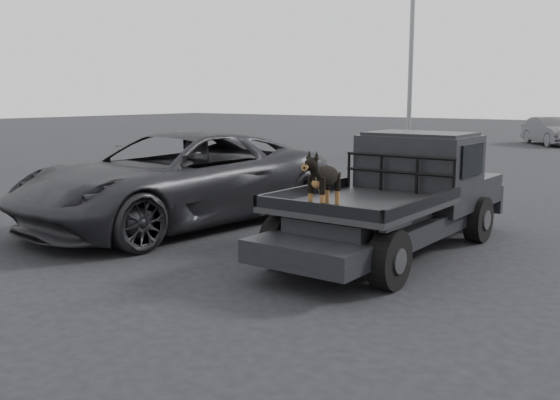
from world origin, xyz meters
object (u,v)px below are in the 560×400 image
Objects in this scene: flatbed_ute at (391,223)px; distant_car_a at (551,131)px; dog at (324,181)px; parked_suv at (177,179)px.

distant_car_a is at bearing 97.98° from flatbed_ute.
distant_car_a reaches higher than flatbed_ute.
parked_suv is at bearing 162.17° from dog.
dog is 0.12× the size of parked_suv.
flatbed_ute is 24.32m from distant_car_a.
dog reaches higher than flatbed_ute.
parked_suv is 24.56m from distant_car_a.
parked_suv reaches higher than distant_car_a.
dog is at bearing -119.77° from distant_car_a.
distant_car_a is at bearing 97.22° from dog.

